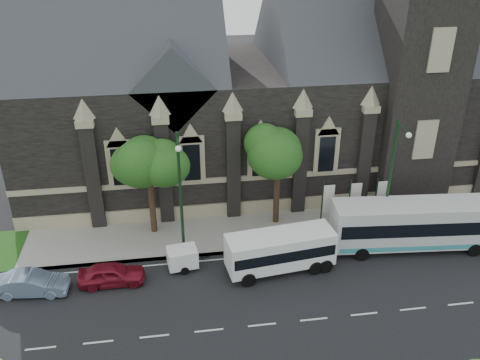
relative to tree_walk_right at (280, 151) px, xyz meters
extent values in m
plane|color=black|center=(-3.21, -10.71, -5.82)|extent=(160.00, 160.00, 0.00)
cube|color=#9B958D|center=(-3.21, -1.21, -5.74)|extent=(80.00, 5.00, 0.15)
cube|color=black|center=(0.79, 8.79, -0.82)|extent=(40.00, 15.00, 10.00)
cube|color=#313439|center=(-11.21, 8.79, 4.18)|extent=(16.00, 15.00, 15.00)
cube|color=#313439|center=(10.79, 8.79, 4.18)|extent=(20.00, 15.00, 15.00)
cube|color=#313439|center=(-7.21, 4.29, 4.18)|extent=(6.00, 6.00, 6.00)
cube|color=black|center=(10.79, 2.79, 3.18)|extent=(5.50, 5.50, 18.00)
cube|color=tan|center=(0.79, 1.25, -2.62)|extent=(40.00, 0.22, 0.40)
cube|color=tan|center=(0.79, 1.25, -5.22)|extent=(40.00, 0.25, 1.20)
cube|color=black|center=(-1.21, 1.11, -1.02)|extent=(1.20, 0.12, 2.80)
cylinder|color=black|center=(-0.21, -0.21, -3.84)|extent=(0.44, 0.44, 3.96)
sphere|color=#1D571B|center=(-0.21, -0.21, -0.18)|extent=(3.84, 3.84, 3.84)
sphere|color=#1D571B|center=(0.51, 0.51, 0.54)|extent=(2.88, 2.88, 2.88)
cylinder|color=black|center=(-9.21, -0.21, -3.84)|extent=(0.44, 0.44, 3.96)
sphere|color=#1D571B|center=(-9.21, -0.21, -0.25)|extent=(3.68, 3.68, 3.68)
sphere|color=#1D571B|center=(-8.52, 0.48, 0.44)|extent=(2.76, 2.76, 2.76)
cylinder|color=black|center=(6.79, -3.41, -1.32)|extent=(0.20, 0.20, 9.00)
cylinder|color=black|center=(6.79, -4.21, 2.88)|extent=(0.10, 1.60, 0.10)
sphere|color=silver|center=(6.79, -5.01, 2.78)|extent=(0.36, 0.36, 0.36)
cylinder|color=black|center=(-7.21, -3.41, -1.32)|extent=(0.20, 0.20, 9.00)
cylinder|color=black|center=(-7.21, -4.21, 2.88)|extent=(0.10, 1.60, 0.10)
sphere|color=silver|center=(-7.21, -5.01, 2.78)|extent=(0.36, 0.36, 0.36)
cylinder|color=black|center=(2.79, -1.71, -3.82)|extent=(0.10, 0.10, 4.00)
cube|color=white|center=(3.24, -1.71, -3.22)|extent=(0.80, 0.04, 2.20)
cylinder|color=black|center=(4.79, -1.71, -3.82)|extent=(0.10, 0.10, 4.00)
cube|color=white|center=(5.24, -1.71, -3.22)|extent=(0.80, 0.04, 2.20)
cylinder|color=black|center=(6.79, -1.71, -3.82)|extent=(0.10, 0.10, 4.00)
cube|color=white|center=(7.24, -1.71, -3.22)|extent=(0.80, 0.04, 2.20)
cube|color=silver|center=(8.76, -4.75, -3.86)|extent=(12.07, 3.46, 3.02)
cube|color=black|center=(8.76, -4.75, -3.66)|extent=(11.60, 3.46, 0.97)
cube|color=teal|center=(8.76, -4.75, -5.07)|extent=(11.60, 3.45, 0.35)
cylinder|color=black|center=(4.51, -5.64, -5.37)|extent=(0.92, 0.35, 0.90)
cylinder|color=black|center=(4.71, -3.17, -5.37)|extent=(0.92, 0.35, 0.90)
cylinder|color=black|center=(12.22, -6.29, -5.37)|extent=(0.92, 0.35, 0.90)
cylinder|color=black|center=(12.43, -3.81, -5.37)|extent=(0.92, 0.35, 0.90)
cylinder|color=black|center=(13.61, -3.91, -5.37)|extent=(0.92, 0.35, 0.90)
cube|color=white|center=(-1.14, -5.82, -4.26)|extent=(7.13, 3.01, 2.22)
cube|color=black|center=(-1.14, -5.82, -4.16)|extent=(6.86, 3.02, 0.75)
cylinder|color=black|center=(-3.41, -7.20, -5.37)|extent=(0.93, 0.39, 0.90)
cylinder|color=black|center=(-3.68, -5.04, -5.37)|extent=(0.93, 0.39, 0.90)
cylinder|color=black|center=(1.05, -6.64, -5.37)|extent=(0.93, 0.39, 0.90)
cylinder|color=black|center=(0.78, -4.49, -5.37)|extent=(0.93, 0.39, 0.90)
cylinder|color=black|center=(1.73, -6.56, -5.37)|extent=(0.93, 0.39, 0.90)
cylinder|color=black|center=(1.46, -4.40, -5.37)|extent=(0.93, 0.39, 0.90)
cube|color=white|center=(-7.37, -4.76, -4.97)|extent=(2.06, 1.66, 1.23)
cylinder|color=black|center=(-7.27, -5.46, -5.55)|extent=(0.55, 0.26, 0.53)
cylinder|color=black|center=(-7.46, -4.06, -5.55)|extent=(0.55, 0.26, 0.53)
cylinder|color=black|center=(-6.15, -4.59, -5.30)|extent=(1.13, 0.23, 0.08)
imported|color=#7D95B5|center=(-16.51, -5.95, -5.11)|extent=(4.44, 1.91, 1.42)
imported|color=maroon|center=(-11.80, -5.70, -5.12)|extent=(4.11, 1.68, 1.40)
camera|label=1|loc=(-7.62, -31.97, 14.50)|focal=38.03mm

